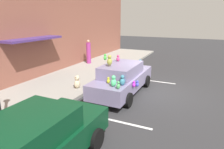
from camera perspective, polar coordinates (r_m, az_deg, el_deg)
ground_plane at (r=10.60m, az=12.15°, el=-4.75°), size 60.00×60.00×0.00m
sidewalk at (r=12.56m, az=-10.57°, el=-1.01°), size 24.00×4.00×0.15m
storefront_building at (r=13.41m, az=-19.00°, el=13.03°), size 24.00×1.25×6.40m
parking_stripe_front at (r=12.39m, az=9.49°, el=-1.54°), size 0.12×3.60×0.01m
parking_stripe_rear at (r=7.72m, az=-1.84°, el=-12.49°), size 0.12×3.60×0.01m
plush_covered_car at (r=9.85m, az=3.01°, el=-1.05°), size 4.65×1.93×2.09m
parked_sedan_behind at (r=5.38m, az=-21.51°, el=-17.78°), size 4.27×2.06×1.54m
teddy_bear_on_sidewalk at (r=10.46m, az=-9.94°, el=-2.20°), size 0.36×0.30×0.68m
pedestrian_near_shopfront at (r=16.02m, az=-6.71°, el=6.27°), size 0.35×0.35×1.86m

